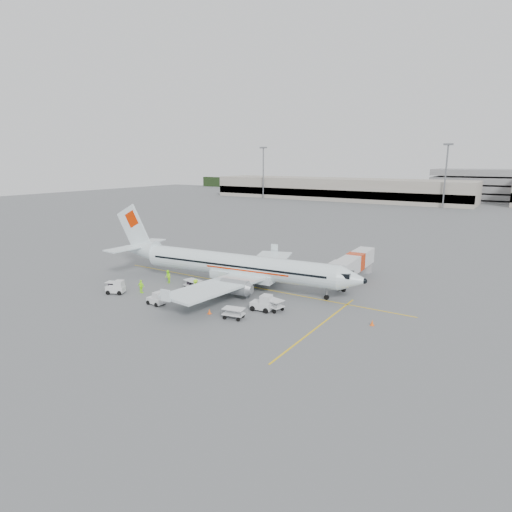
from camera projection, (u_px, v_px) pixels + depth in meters
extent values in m
plane|color=#56595B|center=(248.00, 286.00, 57.70)|extent=(360.00, 360.00, 0.00)
cube|color=yellow|center=(248.00, 286.00, 57.70)|extent=(44.00, 0.20, 0.01)
cube|color=yellow|center=(319.00, 326.00, 43.78)|extent=(0.20, 20.00, 0.01)
cone|color=#F75A13|center=(372.00, 323.00, 43.91)|extent=(0.40, 0.40, 0.65)
cone|color=#F75A13|center=(313.00, 275.00, 62.25)|extent=(0.34, 0.34, 0.55)
cone|color=#F75A13|center=(209.00, 311.00, 47.22)|extent=(0.39, 0.39, 0.64)
imported|color=#9FF312|center=(225.00, 280.00, 57.61)|extent=(0.70, 0.52, 1.76)
imported|color=#9FF312|center=(168.00, 277.00, 58.92)|extent=(1.14, 1.10, 1.85)
imported|color=#9FF312|center=(196.00, 286.00, 54.59)|extent=(0.75, 1.21, 1.80)
imported|color=#9FF312|center=(141.00, 287.00, 54.53)|extent=(1.05, 0.51, 1.74)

